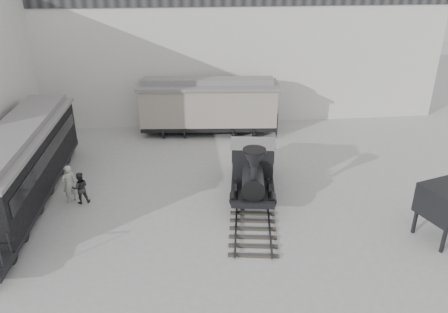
{
  "coord_description": "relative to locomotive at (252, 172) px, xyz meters",
  "views": [
    {
      "loc": [
        -1.87,
        -15.71,
        10.76
      ],
      "look_at": [
        0.27,
        3.56,
        2.0
      ],
      "focal_mm": 35.0,
      "sensor_mm": 36.0,
      "label": 1
    }
  ],
  "objects": [
    {
      "name": "north_wall",
      "position": [
        -1.66,
        11.68,
        4.34
      ],
      "size": [
        34.0,
        2.51,
        11.0
      ],
      "color": "silver",
      "rests_on": "ground"
    },
    {
      "name": "locomotive",
      "position": [
        0.0,
        0.0,
        0.0
      ],
      "size": [
        3.46,
        9.54,
        3.3
      ],
      "rotation": [
        0.0,
        0.0,
        -0.16
      ],
      "color": "#2D2A24",
      "rests_on": "ground"
    },
    {
      "name": "passenger_coach",
      "position": [
        -11.04,
        0.67,
        0.67
      ],
      "size": [
        2.96,
        12.81,
        3.41
      ],
      "rotation": [
        0.0,
        0.0,
        -0.02
      ],
      "color": "black",
      "rests_on": "ground"
    },
    {
      "name": "visitor_a",
      "position": [
        -8.88,
        0.26,
        -0.27
      ],
      "size": [
        0.83,
        0.78,
        1.9
      ],
      "primitive_type": "imported",
      "rotation": [
        0.0,
        0.0,
        3.78
      ],
      "color": "beige",
      "rests_on": "ground"
    },
    {
      "name": "boxcar",
      "position": [
        -1.47,
        8.78,
        0.75
      ],
      "size": [
        9.38,
        3.68,
        3.75
      ],
      "rotation": [
        0.0,
        0.0,
        -0.09
      ],
      "color": "black",
      "rests_on": "ground"
    },
    {
      "name": "ground",
      "position": [
        -1.66,
        -3.31,
        -1.22
      ],
      "size": [
        90.0,
        90.0,
        0.0
      ],
      "primitive_type": "plane",
      "color": "#9E9E9B"
    },
    {
      "name": "visitor_b",
      "position": [
        -8.34,
        0.03,
        -0.42
      ],
      "size": [
        0.89,
        0.76,
        1.6
      ],
      "primitive_type": "imported",
      "rotation": [
        0.0,
        0.0,
        3.37
      ],
      "color": "#303031",
      "rests_on": "ground"
    }
  ]
}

